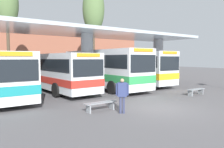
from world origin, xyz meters
name	(u,v)px	position (x,y,z in m)	size (l,w,h in m)	color
ground_plane	(158,108)	(0.00, 0.00, 0.00)	(100.00, 100.00, 0.00)	#565456
townhouse_backdrop	(30,44)	(0.00, 24.92, 4.73)	(40.00, 0.58, 8.12)	brown
station_canopy	(87,42)	(0.00, 7.84, 4.07)	(22.00, 6.03, 4.94)	silver
transit_bus_center_bay	(52,70)	(-2.23, 10.07, 1.71)	(3.02, 12.19, 3.04)	silver
transit_bus_right_bay	(103,67)	(1.91, 8.40, 1.89)	(2.88, 10.64, 3.41)	silver
transit_bus_far_right_bay	(129,66)	(5.98, 9.58, 1.85)	(3.00, 11.27, 3.30)	silver
waiting_bench_near_pillar	(101,104)	(-2.92, 1.24, 0.34)	(1.76, 0.44, 0.46)	gray
waiting_bench_mid_platform	(196,91)	(5.34, 1.24, 0.34)	(1.62, 0.44, 0.46)	gray
pedestrian_waiting	(122,92)	(-2.31, 0.24, 1.05)	(0.56, 0.47, 1.72)	#333856
poplar_tree_behind_left	(93,10)	(4.72, 14.68, 8.47)	(2.59, 2.59, 11.40)	#473A2B
poplar_tree_behind_right	(7,5)	(-4.53, 15.70, 7.93)	(2.16, 2.16, 10.42)	#473A2B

